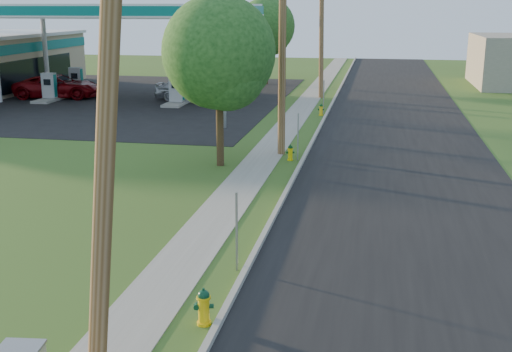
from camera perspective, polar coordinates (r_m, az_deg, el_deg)
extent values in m
cube|color=black|center=(21.11, 13.15, -2.86)|extent=(8.00, 120.00, 0.02)
cube|color=gray|center=(21.28, 2.34, -2.15)|extent=(0.15, 120.00, 0.15)
cube|color=gray|center=(21.61, -2.26, -2.04)|extent=(1.50, 120.00, 0.03)
cube|color=black|center=(46.83, -13.93, 6.78)|extent=(26.00, 28.00, 0.02)
cylinder|color=brown|center=(10.11, -13.12, 5.58)|extent=(1.31, 0.32, 9.48)
cylinder|color=brown|center=(27.46, 2.36, 11.97)|extent=(0.32, 0.32, 9.80)
cylinder|color=brown|center=(45.33, 5.84, 12.89)|extent=(0.49, 0.32, 9.50)
cube|color=gray|center=(15.61, -1.73, -5.01)|extent=(0.05, 0.04, 2.00)
cube|color=gray|center=(26.85, 3.75, 3.48)|extent=(0.05, 0.04, 2.00)
cube|color=gray|center=(38.82, 6.03, 6.99)|extent=(0.05, 0.04, 2.00)
cylinder|color=silver|center=(51.95, -18.21, 10.28)|extent=(0.36, 0.36, 5.50)
cylinder|color=silver|center=(40.24, -3.59, 9.83)|extent=(0.36, 0.36, 5.50)
cylinder|color=silver|center=(46.64, -1.55, 10.56)|extent=(0.36, 0.36, 5.50)
cube|color=silver|center=(45.60, -12.05, 14.17)|extent=(18.00, 9.00, 0.90)
cube|color=#056B66|center=(45.60, -12.05, 14.17)|extent=(18.15, 9.15, 0.63)
cube|color=silver|center=(45.60, -12.03, 13.78)|extent=(18.18, 9.18, 0.10)
cube|color=gray|center=(46.17, -17.80, 6.49)|extent=(1.20, 3.20, 0.18)
cube|color=#9EA0A3|center=(46.05, -17.90, 7.67)|extent=(0.90, 0.50, 1.70)
cube|color=#056B66|center=(46.05, -17.90, 7.67)|extent=(0.94, 0.40, 1.50)
cube|color=black|center=(45.78, -18.09, 7.93)|extent=(0.50, 0.02, 0.40)
cube|color=gray|center=(42.62, -7.03, 6.44)|extent=(1.20, 3.20, 0.18)
cube|color=#9EA0A3|center=(42.49, -7.08, 7.72)|extent=(0.90, 0.50, 1.70)
cube|color=#056B66|center=(42.49, -7.08, 7.72)|extent=(0.94, 0.40, 1.50)
cube|color=black|center=(42.21, -7.20, 8.01)|extent=(0.50, 0.02, 0.40)
cube|color=gray|center=(49.68, -15.62, 7.20)|extent=(1.20, 3.20, 0.18)
cube|color=#9EA0A3|center=(49.57, -15.70, 8.30)|extent=(0.90, 0.50, 1.70)
cube|color=#056B66|center=(49.57, -15.70, 8.30)|extent=(0.94, 0.40, 1.50)
cube|color=black|center=(49.30, -15.86, 8.55)|extent=(0.50, 0.02, 0.40)
cube|color=gray|center=(46.41, -5.53, 7.17)|extent=(1.20, 3.20, 0.18)
cube|color=#9EA0A3|center=(46.29, -5.56, 8.35)|extent=(0.90, 0.50, 1.70)
cube|color=#056B66|center=(46.29, -5.56, 8.35)|extent=(0.94, 0.40, 1.50)
cube|color=black|center=(46.00, -5.66, 8.62)|extent=(0.50, 0.02, 0.40)
cube|color=#056B66|center=(49.31, -20.61, 10.51)|extent=(0.06, 22.00, 0.70)
cube|color=black|center=(49.45, -20.40, 8.32)|extent=(0.06, 16.06, 2.20)
cylinder|color=gray|center=(33.80, -2.90, 8.44)|extent=(0.24, 0.24, 5.00)
cube|color=silver|center=(33.58, -2.97, 14.04)|extent=(0.30, 2.00, 2.00)
cylinder|color=#342513|center=(25.84, -3.23, 4.72)|extent=(0.30, 0.30, 3.50)
sphere|color=#194316|center=(25.49, -3.33, 10.92)|extent=(4.47, 4.47, 4.47)
sphere|color=#194316|center=(25.16, -2.58, 9.28)|extent=(3.08, 3.08, 3.08)
cylinder|color=#342513|center=(53.23, 0.93, 10.08)|extent=(0.30, 0.30, 3.60)
sphere|color=#194316|center=(53.06, 0.94, 13.18)|extent=(4.61, 4.61, 4.61)
sphere|color=#194316|center=(52.73, 1.32, 12.38)|extent=(3.17, 3.17, 3.17)
cylinder|color=yellow|center=(13.51, -4.63, -12.88)|extent=(0.30, 0.30, 0.06)
cylinder|color=yellow|center=(13.38, -4.65, -11.79)|extent=(0.23, 0.23, 0.64)
cylinder|color=yellow|center=(13.26, -4.68, -10.72)|extent=(0.30, 0.30, 0.04)
sphere|color=#0B3A22|center=(13.24, -4.68, -10.55)|extent=(0.25, 0.25, 0.25)
cylinder|color=#0B3A22|center=(13.18, -4.69, -10.05)|extent=(0.05, 0.05, 0.06)
cylinder|color=#0B3A22|center=(13.21, -4.69, -11.75)|extent=(0.14, 0.15, 0.12)
cylinder|color=#0B3A22|center=(13.35, -5.31, -11.46)|extent=(0.13, 0.12, 0.10)
cylinder|color=#0B3A22|center=(13.33, -4.01, -11.46)|extent=(0.13, 0.12, 0.10)
cylinder|color=yellow|center=(27.02, 3.06, 1.46)|extent=(0.25, 0.25, 0.05)
cylinder|color=yellow|center=(26.97, 3.07, 1.96)|extent=(0.20, 0.20, 0.54)
cylinder|color=yellow|center=(26.92, 3.07, 2.45)|extent=(0.25, 0.25, 0.04)
sphere|color=#06320D|center=(26.91, 3.07, 2.53)|extent=(0.21, 0.21, 0.21)
cylinder|color=#06320D|center=(26.89, 3.08, 2.75)|extent=(0.05, 0.05, 0.05)
cylinder|color=#06320D|center=(26.83, 3.07, 2.05)|extent=(0.11, 0.12, 0.10)
cylinder|color=#06320D|center=(26.95, 2.80, 2.11)|extent=(0.10, 0.09, 0.08)
cylinder|color=#06320D|center=(26.95, 3.34, 2.11)|extent=(0.10, 0.09, 0.08)
cylinder|color=yellow|center=(38.27, 5.79, 5.41)|extent=(0.26, 0.26, 0.06)
cylinder|color=yellow|center=(38.23, 5.80, 5.79)|extent=(0.21, 0.21, 0.57)
cylinder|color=yellow|center=(38.19, 5.81, 6.15)|extent=(0.26, 0.26, 0.04)
sphere|color=#053B13|center=(38.18, 5.81, 6.21)|extent=(0.22, 0.22, 0.22)
cylinder|color=#053B13|center=(38.16, 5.82, 6.38)|extent=(0.05, 0.05, 0.06)
cylinder|color=#053B13|center=(38.08, 5.77, 5.87)|extent=(0.11, 0.12, 0.10)
cylinder|color=#053B13|center=(38.24, 5.61, 5.91)|extent=(0.10, 0.09, 0.08)
cylinder|color=#053B13|center=(38.19, 6.00, 5.89)|extent=(0.10, 0.09, 0.08)
imported|color=#650408|center=(47.31, -17.19, 7.62)|extent=(6.29, 3.70, 1.64)
imported|color=#AFB2B6|center=(44.54, -5.91, 7.75)|extent=(4.69, 1.89, 1.60)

